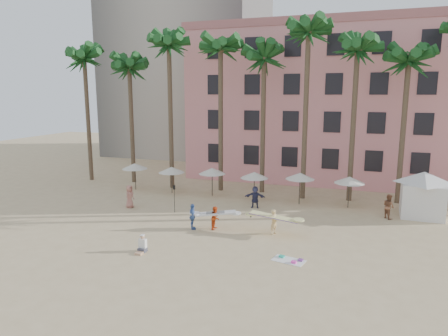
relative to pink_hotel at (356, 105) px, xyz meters
name	(u,v)px	position (x,y,z in m)	size (l,w,h in m)	color
ground	(218,254)	(-7.00, -26.00, -8.00)	(120.00, 120.00, 0.00)	#D1B789
pink_hotel	(356,105)	(0.00, 0.00, 0.00)	(35.00, 14.00, 16.00)	pink
palm_row	(280,51)	(-6.49, -11.00, 4.97)	(44.40, 5.40, 16.30)	brown
umbrella_row	(233,173)	(-10.00, -13.50, -5.67)	(22.50, 2.70, 2.73)	#332B23
cabana	(423,190)	(5.40, -14.05, -5.93)	(4.70, 4.70, 3.50)	silver
beach_towel	(290,260)	(-2.82, -25.59, -7.97)	(1.98, 1.37, 0.14)	white
carrier_yellow	(274,220)	(-4.56, -21.57, -7.02)	(3.34, 0.99, 1.71)	#DDB97C
carrier_white	(215,217)	(-8.63, -21.86, -7.13)	(2.92, 1.66, 1.61)	#D94816
beachgoers	(248,202)	(-7.44, -17.70, -7.08)	(20.97, 8.14, 1.90)	#303254
paddle	(174,195)	(-13.03, -19.24, -6.59)	(0.18, 0.04, 2.23)	black
seated_man	(142,246)	(-11.38, -27.16, -7.64)	(0.46, 0.81, 1.05)	#3F3F4C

